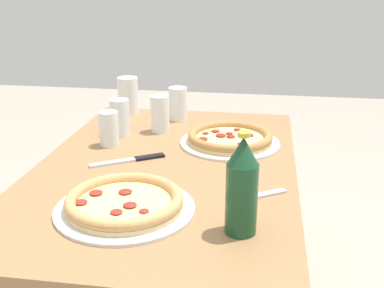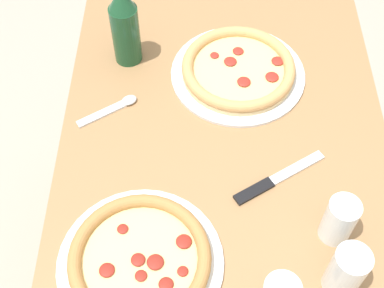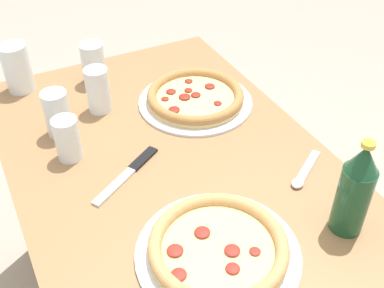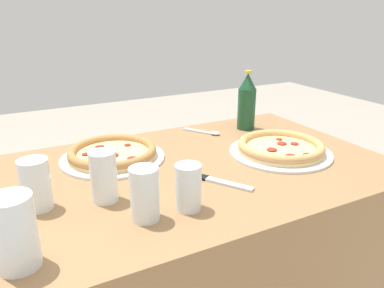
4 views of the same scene
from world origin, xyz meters
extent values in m
cube|color=#997047|center=(0.00, 0.00, 0.38)|extent=(1.17, 0.76, 0.76)
cylinder|color=silver|center=(0.29, -0.04, 0.76)|extent=(0.34, 0.34, 0.01)
cylinder|color=#E5C689|center=(0.29, -0.04, 0.77)|extent=(0.28, 0.28, 0.01)
cylinder|color=#EACC7F|center=(0.29, -0.04, 0.78)|extent=(0.25, 0.25, 0.00)
torus|color=tan|center=(0.29, -0.04, 0.79)|extent=(0.28, 0.28, 0.03)
ellipsoid|color=maroon|center=(0.32, -0.14, 0.79)|extent=(0.03, 0.03, 0.01)
ellipsoid|color=maroon|center=(0.32, -0.02, 0.79)|extent=(0.03, 0.03, 0.01)
ellipsoid|color=maroon|center=(0.26, -0.12, 0.79)|extent=(0.03, 0.03, 0.01)
ellipsoid|color=maroon|center=(0.35, -0.04, 0.79)|extent=(0.03, 0.03, 0.01)
ellipsoid|color=maroon|center=(0.34, 0.02, 0.79)|extent=(0.02, 0.02, 0.01)
ellipsoid|color=maroon|center=(0.25, -0.05, 0.79)|extent=(0.03, 0.03, 0.01)
cylinder|color=silver|center=(-0.21, 0.17, 0.76)|extent=(0.33, 0.33, 0.01)
cylinder|color=#DBB775|center=(-0.21, 0.17, 0.77)|extent=(0.28, 0.28, 0.01)
cylinder|color=#EACC7F|center=(-0.21, 0.17, 0.78)|extent=(0.24, 0.24, 0.00)
torus|color=#AD7A42|center=(-0.21, 0.17, 0.79)|extent=(0.28, 0.28, 0.03)
ellipsoid|color=maroon|center=(-0.24, 0.09, 0.79)|extent=(0.02, 0.02, 0.00)
ellipsoid|color=maroon|center=(-0.18, 0.09, 0.79)|extent=(0.03, 0.03, 0.01)
ellipsoid|color=maroon|center=(-0.22, 0.18, 0.79)|extent=(0.03, 0.03, 0.01)
ellipsoid|color=maroon|center=(-0.15, 0.21, 0.79)|extent=(0.02, 0.02, 0.01)
ellipsoid|color=maroon|center=(-0.25, 0.17, 0.79)|extent=(0.02, 0.02, 0.01)
ellipsoid|color=maroon|center=(-0.26, 0.12, 0.79)|extent=(0.03, 0.03, 0.01)
ellipsoid|color=maroon|center=(-0.22, 0.14, 0.79)|extent=(0.03, 0.03, 0.01)
ellipsoid|color=maroon|center=(-0.24, 0.23, 0.79)|extent=(0.03, 0.03, 0.01)
ellipsoid|color=maroon|center=(-0.29, 0.19, 0.79)|extent=(0.02, 0.02, 0.01)
cylinder|color=white|center=(-0.25, -0.21, 0.82)|extent=(0.07, 0.07, 0.13)
cylinder|color=orange|center=(-0.25, -0.21, 0.80)|extent=(0.06, 0.06, 0.07)
cylinder|color=white|center=(-0.46, -0.05, 0.82)|extent=(0.07, 0.07, 0.13)
cylinder|color=maroon|center=(-0.46, -0.05, 0.81)|extent=(0.06, 0.06, 0.09)
cylinder|color=white|center=(-0.31, -0.08, 0.83)|extent=(0.07, 0.07, 0.13)
cylinder|color=black|center=(-0.31, -0.08, 0.80)|extent=(0.05, 0.05, 0.07)
cylinder|color=white|center=(-0.14, -0.22, 0.82)|extent=(0.06, 0.06, 0.11)
cylinder|color=#F4A323|center=(-0.14, -0.22, 0.81)|extent=(0.05, 0.05, 0.08)
cylinder|color=white|center=(-0.52, -0.26, 0.83)|extent=(0.08, 0.08, 0.15)
cylinder|color=beige|center=(-0.52, -0.26, 0.81)|extent=(0.07, 0.07, 0.10)
cylinder|color=#194728|center=(0.35, 0.24, 0.84)|extent=(0.07, 0.07, 0.16)
cone|color=#194728|center=(0.35, 0.24, 0.95)|extent=(0.07, 0.07, 0.06)
cylinder|color=gold|center=(0.35, 0.24, 0.99)|extent=(0.03, 0.03, 0.01)
cube|color=black|center=(-0.05, -0.06, 0.76)|extent=(0.07, 0.09, 0.01)
cube|color=silver|center=(0.01, -0.16, 0.76)|extent=(0.09, 0.13, 0.01)
cube|color=silver|center=(0.16, 0.29, 0.76)|extent=(0.08, 0.12, 0.01)
ellipsoid|color=silver|center=(0.20, 0.23, 0.77)|extent=(0.05, 0.05, 0.01)
camera|label=1|loc=(1.29, 0.28, 1.30)|focal=45.00mm
camera|label=2|loc=(-0.63, 0.07, 1.76)|focal=50.00mm
camera|label=3|loc=(0.82, -0.36, 1.55)|focal=45.00mm
camera|label=4|loc=(-0.50, -0.93, 1.22)|focal=35.00mm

